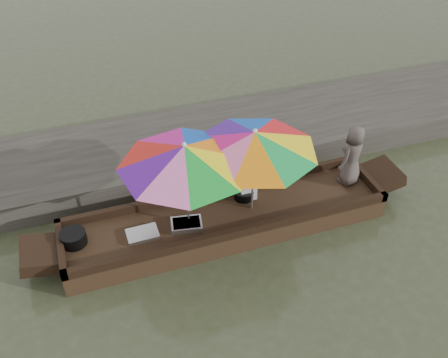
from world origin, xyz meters
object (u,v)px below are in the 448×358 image
object	(u,v)px
tray_scallop	(143,234)
vendor	(353,155)
cooking_pot	(73,238)
charcoal_grill	(244,194)
boat_hull	(226,221)
umbrella_stern	(253,171)
umbrella_bow	(187,185)
supply_bag	(247,191)
tray_crayfish	(187,224)

from	to	relation	value
tray_scallop	vendor	distance (m)	3.77
cooking_pot	charcoal_grill	xyz separation A→B (m)	(2.85, 0.15, -0.02)
boat_hull	umbrella_stern	world-z (taller)	umbrella_stern
boat_hull	vendor	xyz separation A→B (m)	(2.33, 0.10, 0.74)
tray_scallop	charcoal_grill	distance (m)	1.85
cooking_pot	tray_scallop	xyz separation A→B (m)	(1.03, -0.18, -0.07)
umbrella_bow	umbrella_stern	bearing A→B (deg)	0.00
tray_scallop	umbrella_stern	distance (m)	2.00
tray_scallop	vendor	bearing A→B (deg)	2.45
cooking_pot	supply_bag	xyz separation A→B (m)	(2.90, 0.15, 0.03)
vendor	umbrella_stern	distance (m)	1.89
vendor	umbrella_bow	xyz separation A→B (m)	(-2.96, -0.10, 0.21)
boat_hull	cooking_pot	size ratio (longest dim) A/B	13.45
charcoal_grill	umbrella_bow	distance (m)	1.29
tray_crayfish	umbrella_stern	world-z (taller)	umbrella_stern
boat_hull	tray_crayfish	size ratio (longest dim) A/B	10.95
vendor	cooking_pot	bearing A→B (deg)	-26.95
umbrella_stern	cooking_pot	bearing A→B (deg)	177.48
tray_crayfish	charcoal_grill	world-z (taller)	charcoal_grill
tray_scallop	umbrella_bow	xyz separation A→B (m)	(0.77, 0.06, 0.74)
cooking_pot	umbrella_stern	xyz separation A→B (m)	(2.88, -0.13, 0.67)
vendor	umbrella_bow	bearing A→B (deg)	-24.65
umbrella_stern	boat_hull	bearing A→B (deg)	180.00
vendor	umbrella_stern	bearing A→B (deg)	-23.48
boat_hull	tray_crayfish	bearing A→B (deg)	-172.86
cooking_pot	charcoal_grill	world-z (taller)	cooking_pot
boat_hull	umbrella_bow	distance (m)	1.14
boat_hull	umbrella_bow	xyz separation A→B (m)	(-0.63, 0.00, 0.95)
cooking_pot	umbrella_stern	size ratio (longest dim) A/B	0.20
supply_bag	charcoal_grill	bearing A→B (deg)	177.03
umbrella_bow	vendor	bearing A→B (deg)	2.02
tray_scallop	supply_bag	xyz separation A→B (m)	(1.88, 0.33, 0.10)
tray_crayfish	tray_scallop	xyz separation A→B (m)	(-0.71, 0.03, -0.01)
tray_crayfish	umbrella_bow	distance (m)	0.74
cooking_pot	supply_bag	distance (m)	2.91
boat_hull	umbrella_stern	size ratio (longest dim) A/B	2.70
cooking_pot	umbrella_bow	distance (m)	1.92
tray_scallop	umbrella_bow	size ratio (longest dim) A/B	0.24
tray_scallop	charcoal_grill	xyz separation A→B (m)	(1.82, 0.34, 0.05)
umbrella_stern	umbrella_bow	bearing A→B (deg)	180.00
tray_crayfish	vendor	world-z (taller)	vendor
umbrella_stern	charcoal_grill	bearing A→B (deg)	96.22
boat_hull	umbrella_bow	bearing A→B (deg)	180.00
tray_crayfish	boat_hull	bearing A→B (deg)	7.14
cooking_pot	umbrella_bow	world-z (taller)	umbrella_bow
boat_hull	umbrella_stern	distance (m)	1.05
cooking_pot	umbrella_bow	bearing A→B (deg)	-4.05
supply_bag	tray_scallop	bearing A→B (deg)	-169.94
tray_crayfish	umbrella_stern	xyz separation A→B (m)	(1.15, 0.09, 0.73)
cooking_pot	supply_bag	bearing A→B (deg)	2.98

